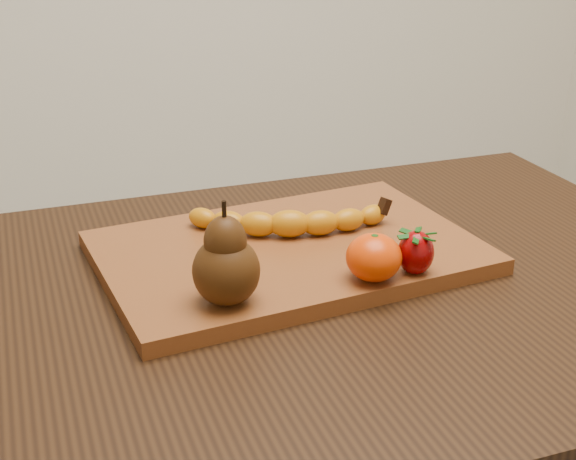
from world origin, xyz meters
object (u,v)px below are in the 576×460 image
object	(u,v)px
table	(316,355)
pear	(226,253)
mandarin	(374,257)
cutting_board	(288,252)

from	to	relation	value
table	pear	size ratio (longest dim) A/B	8.97
pear	mandarin	size ratio (longest dim) A/B	1.78
cutting_board	mandarin	xyz separation A→B (m)	(0.06, -0.12, 0.04)
table	cutting_board	xyz separation A→B (m)	(-0.01, 0.07, 0.11)
mandarin	table	bearing A→B (deg)	134.33
table	cutting_board	distance (m)	0.13
cutting_board	pear	xyz separation A→B (m)	(-0.11, -0.11, 0.07)
cutting_board	mandarin	size ratio (longest dim) A/B	7.19
cutting_board	pear	distance (m)	0.17
cutting_board	mandarin	distance (m)	0.14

